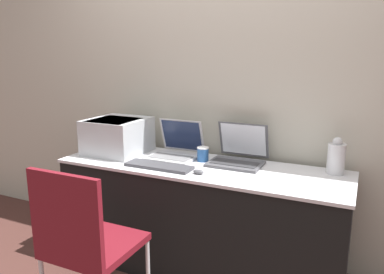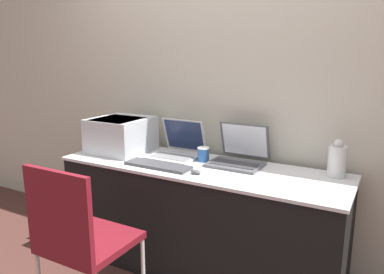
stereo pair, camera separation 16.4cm
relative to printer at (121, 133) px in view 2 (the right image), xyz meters
The scene contains 10 objects.
wall_back 0.87m from the printer, 26.10° to the left, with size 8.00×0.05×2.60m.
table 0.86m from the printer, ahead, with size 1.92×0.60×0.75m.
printer is the anchor object (origin of this frame).
laptop_left 0.46m from the printer, ahead, with size 0.33×0.34×0.26m.
laptop_right 0.91m from the printer, ahead, with size 0.35×0.34×0.26m.
external_keyboard 0.52m from the printer, 23.02° to the right, with size 0.45×0.14×0.02m.
coffee_cup 0.67m from the printer, ahead, with size 0.08×0.08×0.10m.
mouse 0.79m from the printer, 15.59° to the right, with size 0.07×0.04×0.03m.
metal_pitcher 1.52m from the printer, ahead, with size 0.11×0.11×0.23m.
chair 0.98m from the printer, 65.47° to the right, with size 0.44×0.44×0.92m.
Camera 2 is at (1.11, -1.81, 1.47)m, focal length 35.00 mm.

